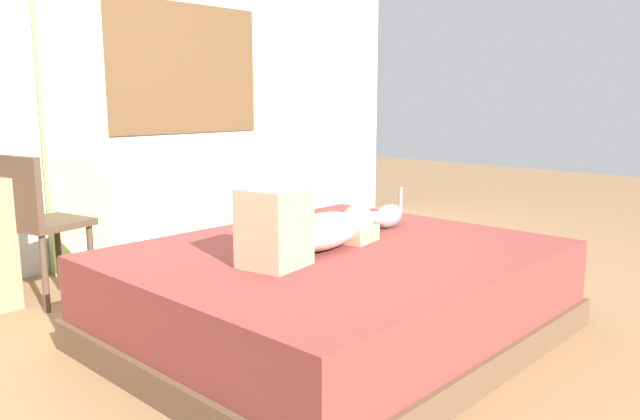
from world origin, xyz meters
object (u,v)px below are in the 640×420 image
(bed, at_px, (336,293))
(cat, at_px, (387,216))
(chair_by_desk, at_px, (37,217))
(person_lying, at_px, (311,229))

(bed, xyz_separation_m, cat, (0.55, 0.11, 0.30))
(cat, distance_m, chair_by_desk, 1.97)
(person_lying, distance_m, cat, 0.70)
(bed, bearing_deg, chair_by_desk, 116.63)
(person_lying, bearing_deg, bed, -10.51)
(bed, relative_size, cat, 5.75)
(bed, relative_size, chair_by_desk, 2.37)
(person_lying, bearing_deg, chair_by_desk, 112.60)
(bed, xyz_separation_m, person_lying, (-0.14, 0.03, 0.34))
(person_lying, xyz_separation_m, chair_by_desk, (-0.64, 1.53, -0.06))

